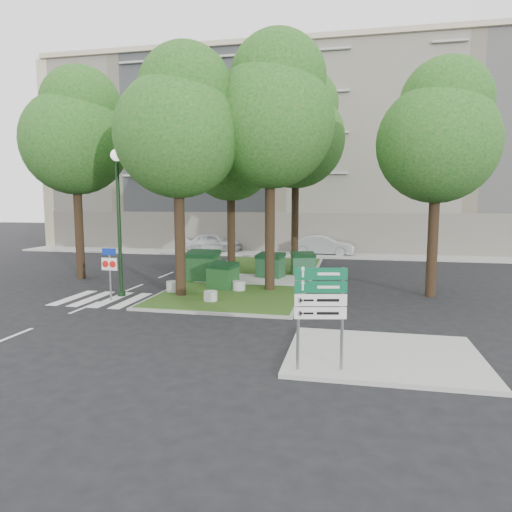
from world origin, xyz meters
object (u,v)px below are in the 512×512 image
(bollard_right, at_px, (239,285))
(tree_street_left, at_px, (77,132))
(traffic_sign_pole, at_px, (110,265))
(directional_sign, at_px, (320,302))
(tree_median_near_left, at_px, (180,122))
(tree_street_right, at_px, (440,132))
(dumpster_a, at_px, (203,266))
(tree_median_near_right, at_px, (273,111))
(tree_median_far, at_px, (297,129))
(car_silver, at_px, (323,245))
(dumpster_d, at_px, (303,263))
(tree_median_mid, at_px, (233,148))
(bollard_left, at_px, (173,286))
(litter_bin, at_px, (296,266))
(car_white, at_px, (214,242))
(street_lamp, at_px, (118,205))
(bollard_mid, at_px, (211,296))
(dumpster_b, at_px, (223,276))
(dumpster_c, at_px, (270,265))

(bollard_right, bearing_deg, tree_street_left, 167.39)
(traffic_sign_pole, relative_size, directional_sign, 0.94)
(tree_median_near_left, bearing_deg, tree_street_right, 13.39)
(dumpster_a, bearing_deg, bollard_right, -37.27)
(tree_median_near_right, xyz_separation_m, tree_median_far, (0.20, 7.50, 0.33))
(directional_sign, distance_m, car_silver, 24.08)
(bollard_right, bearing_deg, dumpster_d, 66.29)
(bollard_right, bearing_deg, tree_median_mid, 107.44)
(bollard_left, relative_size, car_silver, 0.13)
(tree_median_near_right, relative_size, litter_bin, 15.43)
(litter_bin, distance_m, car_white, 12.81)
(tree_street_right, bearing_deg, bollard_left, -170.31)
(bollard_right, bearing_deg, street_lamp, -159.89)
(bollard_right, distance_m, car_white, 16.58)
(dumpster_d, relative_size, bollard_right, 2.55)
(dumpster_a, bearing_deg, bollard_mid, -63.47)
(tree_street_right, bearing_deg, dumpster_d, 144.91)
(dumpster_b, relative_size, bollard_mid, 2.78)
(tree_median_mid, bearing_deg, dumpster_a, -106.38)
(tree_median_near_right, relative_size, car_white, 2.51)
(tree_median_near_right, height_order, car_white, tree_median_near_right)
(tree_median_near_left, height_order, car_silver, tree_median_near_left)
(directional_sign, bearing_deg, dumpster_a, 109.27)
(tree_median_near_right, relative_size, traffic_sign_pole, 4.94)
(tree_median_near_left, distance_m, dumpster_b, 6.95)
(tree_median_mid, xyz_separation_m, street_lamp, (-3.24, -6.79, -3.03))
(bollard_right, bearing_deg, bollard_mid, -103.81)
(tree_median_near_right, xyz_separation_m, litter_bin, (0.53, 4.85, -7.49))
(bollard_mid, bearing_deg, car_white, 106.72)
(tree_street_right, bearing_deg, car_white, 134.83)
(bollard_mid, bearing_deg, car_silver, 78.88)
(dumpster_b, distance_m, street_lamp, 5.53)
(dumpster_a, bearing_deg, tree_median_near_right, -18.56)
(bollard_left, distance_m, directional_sign, 10.85)
(tree_street_right, xyz_separation_m, dumpster_d, (-6.09, 4.28, -6.29))
(tree_median_far, relative_size, bollard_left, 18.91)
(street_lamp, bearing_deg, litter_bin, 46.56)
(litter_bin, bearing_deg, dumpster_c, -126.21)
(tree_street_left, distance_m, car_silver, 18.90)
(tree_median_mid, relative_size, car_silver, 2.13)
(dumpster_b, xyz_separation_m, bollard_mid, (0.25, -2.64, -0.39))
(tree_median_far, xyz_separation_m, car_white, (-7.56, 7.44, -7.54))
(bollard_mid, bearing_deg, tree_median_mid, 97.70)
(tree_median_mid, height_order, bollard_mid, tree_median_mid)
(tree_median_near_left, distance_m, tree_street_right, 10.80)
(tree_median_far, xyz_separation_m, litter_bin, (0.33, -2.65, -7.83))
(tree_median_near_left, bearing_deg, tree_street_left, 153.43)
(tree_median_far, bearing_deg, bollard_left, -116.22)
(dumpster_a, bearing_deg, street_lamp, -117.11)
(dumpster_c, relative_size, litter_bin, 2.14)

